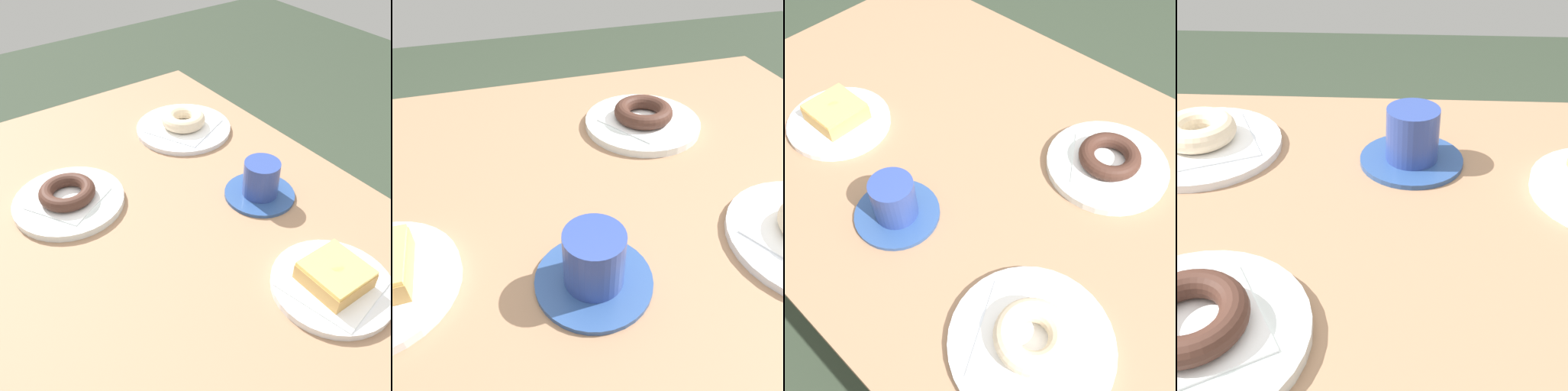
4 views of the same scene
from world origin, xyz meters
TOP-DOWN VIEW (x-y plane):
  - ground_plane at (0.00, 0.00)m, footprint 6.00×6.00m
  - table at (0.00, 0.00)m, footprint 1.24×0.83m
  - plate_sugar_ring at (0.31, -0.22)m, footprint 0.24×0.24m
  - napkin_sugar_ring at (0.31, -0.22)m, footprint 0.20×0.20m
  - donut_sugar_ring at (0.31, -0.22)m, footprint 0.11×0.11m
  - plate_chocolate_ring at (0.20, 0.14)m, footprint 0.23×0.23m
  - napkin_chocolate_ring at (0.20, 0.14)m, footprint 0.18×0.18m
  - donut_chocolate_ring at (0.20, 0.14)m, footprint 0.11×0.11m
  - plate_glazed_square at (-0.27, -0.13)m, footprint 0.21×0.21m
  - napkin_glazed_square at (-0.27, -0.13)m, footprint 0.17×0.17m
  - donut_glazed_square at (-0.27, -0.13)m, footprint 0.10×0.10m
  - coffee_cup at (-0.01, -0.20)m, footprint 0.15×0.15m

SIDE VIEW (x-z plane):
  - ground_plane at x=0.00m, z-range 0.00..0.00m
  - table at x=0.00m, z-range 0.28..1.00m
  - plate_sugar_ring at x=0.31m, z-range 0.72..0.74m
  - plate_glazed_square at x=-0.27m, z-range 0.72..0.74m
  - plate_chocolate_ring at x=0.20m, z-range 0.72..0.74m
  - napkin_sugar_ring at x=0.31m, z-range 0.74..0.74m
  - napkin_glazed_square at x=-0.27m, z-range 0.74..0.74m
  - napkin_chocolate_ring at x=0.20m, z-range 0.74..0.74m
  - donut_sugar_ring at x=0.31m, z-range 0.74..0.77m
  - donut_chocolate_ring at x=0.20m, z-range 0.74..0.77m
  - donut_glazed_square at x=-0.27m, z-range 0.74..0.78m
  - coffee_cup at x=-0.01m, z-range 0.72..0.80m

